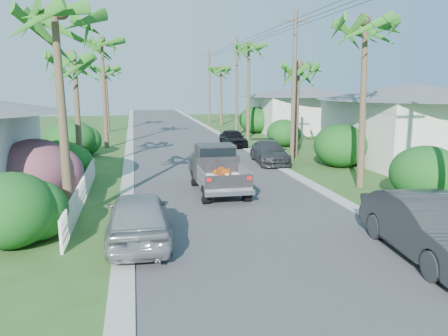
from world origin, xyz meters
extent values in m
plane|color=#314F1D|center=(0.00, 0.00, 0.00)|extent=(120.00, 120.00, 0.00)
cube|color=#38383A|center=(0.00, 25.00, 0.01)|extent=(8.00, 100.00, 0.02)
cube|color=#A5A39E|center=(-4.30, 25.00, 0.03)|extent=(0.60, 100.00, 0.06)
cube|color=#A5A39E|center=(4.30, 25.00, 0.03)|extent=(0.60, 100.00, 0.06)
cylinder|color=black|center=(-1.19, 4.48, 0.38)|extent=(0.28, 0.76, 0.76)
cylinder|color=black|center=(0.51, 4.48, 0.38)|extent=(0.28, 0.76, 0.76)
cylinder|color=black|center=(-1.19, 7.73, 0.38)|extent=(0.28, 0.76, 0.76)
cylinder|color=black|center=(0.51, 7.73, 0.38)|extent=(0.28, 0.76, 0.76)
cube|color=gray|center=(-0.34, 5.13, 0.62)|extent=(1.90, 2.40, 0.24)
cube|color=gray|center=(-1.26, 5.13, 1.00)|extent=(0.06, 2.40, 0.55)
cube|color=gray|center=(0.58, 5.13, 1.00)|extent=(0.06, 2.40, 0.55)
cube|color=black|center=(-0.34, 3.96, 0.98)|extent=(1.92, 0.08, 0.52)
cube|color=silver|center=(-0.34, 3.80, 0.55)|extent=(1.98, 0.18, 0.18)
cube|color=red|center=(-1.14, 3.91, 1.10)|extent=(0.18, 0.05, 0.14)
cube|color=red|center=(0.46, 3.91, 1.10)|extent=(0.18, 0.05, 0.14)
cube|color=black|center=(-0.34, 6.98, 1.05)|extent=(1.94, 1.65, 1.10)
cube|color=black|center=(-0.34, 6.98, 1.78)|extent=(1.70, 1.35, 0.55)
cube|color=black|center=(-0.34, 6.31, 1.75)|extent=(1.60, 0.05, 0.45)
cube|color=black|center=(-0.34, 8.23, 0.90)|extent=(1.94, 1.20, 0.80)
cube|color=white|center=(-0.34, 5.13, 0.82)|extent=(1.70, 2.10, 0.16)
ellipsoid|color=#F85E14|center=(-0.34, 5.23, 1.12)|extent=(0.48, 1.25, 0.43)
sphere|color=#F85E14|center=(-0.34, 4.48, 1.20)|extent=(0.40, 0.40, 0.40)
ellipsoid|color=white|center=(-0.34, 5.23, 1.02)|extent=(0.32, 0.86, 0.18)
imported|color=#282A2C|center=(3.90, -2.24, 0.85)|extent=(2.24, 5.27, 1.69)
imported|color=#2D2F32|center=(4.14, 12.94, 0.65)|extent=(2.13, 4.60, 1.30)
imported|color=black|center=(3.62, 20.66, 0.65)|extent=(1.75, 3.91, 1.31)
imported|color=#9D9EA4|center=(-3.85, 0.57, 0.79)|extent=(1.91, 4.63, 1.57)
cone|color=brown|center=(-6.20, 3.00, 3.50)|extent=(0.36, 0.71, 7.01)
cone|color=brown|center=(-6.80, 12.00, 3.10)|extent=(0.36, 0.61, 6.21)
cone|color=brown|center=(-6.00, 22.00, 4.00)|extent=(0.36, 0.36, 8.00)
cone|color=brown|center=(-6.50, 34.00, 3.25)|extent=(0.36, 0.75, 6.51)
cone|color=brown|center=(6.30, 6.00, 3.75)|extent=(0.36, 0.73, 7.51)
cone|color=brown|center=(6.60, 15.00, 3.00)|extent=(0.36, 0.54, 6.01)
cone|color=brown|center=(6.20, 26.00, 4.10)|extent=(0.36, 0.36, 8.20)
cone|color=brown|center=(6.50, 40.00, 3.40)|extent=(0.36, 0.63, 6.81)
ellipsoid|color=#124015|center=(-7.50, 1.00, 1.10)|extent=(2.60, 2.86, 2.20)
ellipsoid|color=#B81A6D|center=(-7.80, 6.00, 1.30)|extent=(3.00, 3.30, 2.60)
ellipsoid|color=#124015|center=(-7.40, 10.00, 1.00)|extent=(2.40, 2.64, 2.00)
ellipsoid|color=#124015|center=(-8.00, 18.00, 1.20)|extent=(3.20, 3.52, 2.40)
ellipsoid|color=#124015|center=(7.60, 3.00, 1.15)|extent=(2.80, 3.08, 2.30)
ellipsoid|color=#124015|center=(7.80, 11.00, 1.25)|extent=(3.00, 3.30, 2.50)
ellipsoid|color=#124015|center=(7.50, 20.00, 1.05)|extent=(2.60, 2.86, 2.10)
ellipsoid|color=#124015|center=(8.00, 30.00, 1.30)|extent=(3.20, 3.52, 2.60)
cube|color=white|center=(-6.00, 5.50, 0.50)|extent=(0.10, 11.00, 1.00)
cube|color=silver|center=(13.00, 12.00, 1.90)|extent=(8.00, 9.00, 3.80)
cone|color=#595B60|center=(13.00, 12.00, 4.30)|extent=(6.48, 6.48, 1.00)
cube|color=silver|center=(13.00, 30.00, 1.80)|extent=(9.00, 8.00, 3.60)
cone|color=#595B60|center=(13.00, 30.00, 4.10)|extent=(6.48, 6.48, 1.00)
cylinder|color=brown|center=(5.60, 13.00, 4.50)|extent=(0.26, 0.26, 9.00)
cube|color=brown|center=(5.60, 13.00, 8.40)|extent=(1.60, 0.10, 0.10)
cylinder|color=brown|center=(5.60, 28.00, 4.50)|extent=(0.26, 0.26, 9.00)
cube|color=brown|center=(5.60, 28.00, 8.40)|extent=(1.60, 0.10, 0.10)
cylinder|color=brown|center=(5.60, 43.00, 4.50)|extent=(0.26, 0.26, 9.00)
cube|color=brown|center=(5.60, 43.00, 8.40)|extent=(1.60, 0.10, 0.10)
camera|label=1|loc=(-3.88, -12.24, 4.65)|focal=35.00mm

